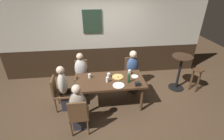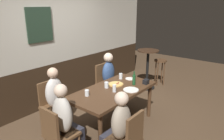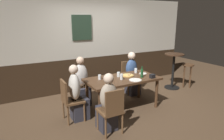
{
  "view_description": "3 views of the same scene",
  "coord_description": "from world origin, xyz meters",
  "px_view_note": "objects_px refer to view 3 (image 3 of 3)",
  "views": [
    {
      "loc": [
        -0.37,
        -3.37,
        2.87
      ],
      "look_at": [
        0.05,
        0.01,
        1.01
      ],
      "focal_mm": 26.31,
      "sensor_mm": 36.0,
      "label": 1
    },
    {
      "loc": [
        -2.75,
        -2.2,
        2.2
      ],
      "look_at": [
        0.03,
        0.05,
        1.08
      ],
      "focal_mm": 34.03,
      "sensor_mm": 36.0,
      "label": 2
    },
    {
      "loc": [
        -2.31,
        -3.74,
        2.08
      ],
      "look_at": [
        -0.19,
        0.15,
        0.92
      ],
      "focal_mm": 32.35,
      "sensor_mm": 36.0,
      "label": 3
    }
  ],
  "objects_px": {
    "person_left_near": "(108,107)",
    "side_bar_table": "(173,68)",
    "chair_head_west": "(69,98)",
    "condiment_caddy": "(152,76)",
    "beer_glass_half": "(136,71)",
    "tumbler_water": "(100,77)",
    "bar_stool": "(188,69)",
    "pint_glass_amber": "(119,75)",
    "beer_bottle_green": "(142,73)",
    "plate_white_large": "(135,80)",
    "dining_table": "(122,82)",
    "person_left_far": "(82,85)",
    "chair_left_near": "(112,109)",
    "pizza": "(128,75)",
    "tumbler_short": "(122,77)",
    "chair_right_far": "(129,75)",
    "person_head_west": "(77,97)",
    "plate_white_small": "(143,73)",
    "chair_left_far": "(80,83)",
    "person_right_far": "(132,76)"
  },
  "relations": [
    {
      "from": "chair_left_far",
      "to": "person_right_far",
      "type": "relative_size",
      "value": 0.75
    },
    {
      "from": "pizza",
      "to": "plate_white_large",
      "type": "distance_m",
      "value": 0.37
    },
    {
      "from": "person_head_west",
      "to": "pint_glass_amber",
      "type": "bearing_deg",
      "value": 7.44
    },
    {
      "from": "pizza",
      "to": "chair_right_far",
      "type": "bearing_deg",
      "value": 54.54
    },
    {
      "from": "person_head_west",
      "to": "chair_right_far",
      "type": "bearing_deg",
      "value": 24.76
    },
    {
      "from": "person_left_near",
      "to": "side_bar_table",
      "type": "relative_size",
      "value": 1.07
    },
    {
      "from": "person_head_west",
      "to": "bar_stool",
      "type": "distance_m",
      "value": 3.62
    },
    {
      "from": "chair_left_near",
      "to": "chair_right_far",
      "type": "relative_size",
      "value": 1.0
    },
    {
      "from": "person_left_far",
      "to": "condiment_caddy",
      "type": "distance_m",
      "value": 1.69
    },
    {
      "from": "dining_table",
      "to": "tumbler_short",
      "type": "relative_size",
      "value": 12.76
    },
    {
      "from": "person_left_far",
      "to": "bar_stool",
      "type": "bearing_deg",
      "value": -6.16
    },
    {
      "from": "pizza",
      "to": "tumbler_water",
      "type": "distance_m",
      "value": 0.7
    },
    {
      "from": "chair_head_west",
      "to": "condiment_caddy",
      "type": "distance_m",
      "value": 1.9
    },
    {
      "from": "person_left_far",
      "to": "tumbler_water",
      "type": "relative_size",
      "value": 11.36
    },
    {
      "from": "pint_glass_amber",
      "to": "plate_white_small",
      "type": "distance_m",
      "value": 0.66
    },
    {
      "from": "beer_glass_half",
      "to": "tumbler_water",
      "type": "relative_size",
      "value": 1.11
    },
    {
      "from": "side_bar_table",
      "to": "bar_stool",
      "type": "relative_size",
      "value": 1.46
    },
    {
      "from": "condiment_caddy",
      "to": "pizza",
      "type": "bearing_deg",
      "value": 133.06
    },
    {
      "from": "person_left_near",
      "to": "plate_white_large",
      "type": "relative_size",
      "value": 4.12
    },
    {
      "from": "chair_left_far",
      "to": "pint_glass_amber",
      "type": "height_order",
      "value": "chair_left_far"
    },
    {
      "from": "person_left_near",
      "to": "pint_glass_amber",
      "type": "xyz_separation_m",
      "value": [
        0.71,
        0.82,
        0.32
      ]
    },
    {
      "from": "dining_table",
      "to": "person_left_near",
      "type": "bearing_deg",
      "value": -137.3
    },
    {
      "from": "chair_left_near",
      "to": "bar_stool",
      "type": "relative_size",
      "value": 1.22
    },
    {
      "from": "person_left_near",
      "to": "plate_white_large",
      "type": "distance_m",
      "value": 1.03
    },
    {
      "from": "chair_left_near",
      "to": "bar_stool",
      "type": "distance_m",
      "value": 3.45
    },
    {
      "from": "chair_left_near",
      "to": "person_left_near",
      "type": "distance_m",
      "value": 0.16
    },
    {
      "from": "chair_left_near",
      "to": "tumbler_water",
      "type": "xyz_separation_m",
      "value": [
        0.24,
        1.0,
        0.29
      ]
    },
    {
      "from": "chair_left_far",
      "to": "person_left_near",
      "type": "distance_m",
      "value": 1.52
    },
    {
      "from": "chair_right_far",
      "to": "beer_glass_half",
      "type": "bearing_deg",
      "value": -108.41
    },
    {
      "from": "chair_head_west",
      "to": "bar_stool",
      "type": "relative_size",
      "value": 1.22
    },
    {
      "from": "tumbler_water",
      "to": "person_left_near",
      "type": "bearing_deg",
      "value": -105.99
    },
    {
      "from": "dining_table",
      "to": "person_left_near",
      "type": "relative_size",
      "value": 1.48
    },
    {
      "from": "person_left_near",
      "to": "tumbler_water",
      "type": "height_order",
      "value": "person_left_near"
    },
    {
      "from": "tumbler_water",
      "to": "side_bar_table",
      "type": "relative_size",
      "value": 0.1
    },
    {
      "from": "person_right_far",
      "to": "person_left_near",
      "type": "bearing_deg",
      "value": -137.25
    },
    {
      "from": "chair_head_west",
      "to": "person_right_far",
      "type": "distance_m",
      "value": 2.1
    },
    {
      "from": "chair_head_west",
      "to": "side_bar_table",
      "type": "distance_m",
      "value": 3.35
    },
    {
      "from": "bar_stool",
      "to": "condiment_caddy",
      "type": "bearing_deg",
      "value": -161.31
    },
    {
      "from": "person_left_near",
      "to": "side_bar_table",
      "type": "height_order",
      "value": "person_left_near"
    },
    {
      "from": "chair_left_near",
      "to": "side_bar_table",
      "type": "height_order",
      "value": "side_bar_table"
    },
    {
      "from": "person_head_west",
      "to": "person_left_far",
      "type": "relative_size",
      "value": 1.0
    },
    {
      "from": "chair_head_west",
      "to": "beer_bottle_green",
      "type": "relative_size",
      "value": 3.33
    },
    {
      "from": "chair_right_far",
      "to": "person_left_far",
      "type": "distance_m",
      "value": 1.48
    },
    {
      "from": "beer_bottle_green",
      "to": "plate_white_large",
      "type": "bearing_deg",
      "value": -157.31
    },
    {
      "from": "pint_glass_amber",
      "to": "person_left_far",
      "type": "bearing_deg",
      "value": 142.96
    },
    {
      "from": "person_left_far",
      "to": "tumbler_water",
      "type": "bearing_deg",
      "value": -65.06
    },
    {
      "from": "plate_white_large",
      "to": "condiment_caddy",
      "type": "distance_m",
      "value": 0.44
    },
    {
      "from": "tumbler_water",
      "to": "plate_white_small",
      "type": "height_order",
      "value": "tumbler_water"
    },
    {
      "from": "pint_glass_amber",
      "to": "beer_bottle_green",
      "type": "bearing_deg",
      "value": -34.58
    },
    {
      "from": "pint_glass_amber",
      "to": "side_bar_table",
      "type": "distance_m",
      "value": 2.12
    }
  ]
}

